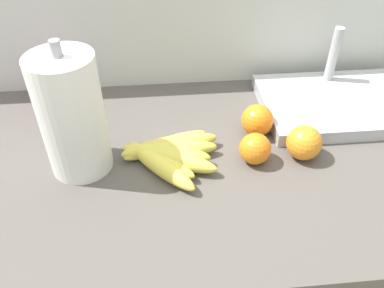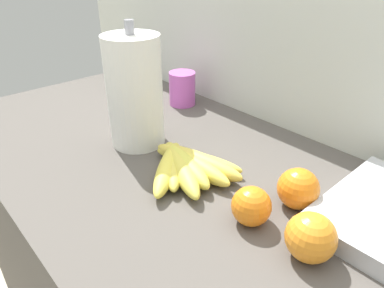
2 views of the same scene
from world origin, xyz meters
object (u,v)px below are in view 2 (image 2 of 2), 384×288
object	(u,v)px
banana_bunch	(185,165)
orange_front	(251,206)
paper_towel_roll	(135,92)
mug	(182,88)
orange_far_right	(298,189)
orange_right	(311,237)

from	to	relation	value
banana_bunch	orange_front	size ratio (longest dim) A/B	3.26
paper_towel_roll	mug	world-z (taller)	paper_towel_roll
banana_bunch	mug	bearing A→B (deg)	140.38
orange_far_right	mug	distance (m)	0.53
banana_bunch	orange_right	size ratio (longest dim) A/B	2.91
mug	orange_front	bearing A→B (deg)	-28.27
paper_towel_roll	mug	bearing A→B (deg)	115.00
paper_towel_roll	orange_front	bearing A→B (deg)	-3.46
orange_front	mug	bearing A→B (deg)	151.73
banana_bunch	orange_far_right	size ratio (longest dim) A/B	2.97
orange_right	orange_far_right	bearing A→B (deg)	131.49
orange_far_right	orange_front	bearing A→B (deg)	-105.56
banana_bunch	orange_far_right	world-z (taller)	orange_far_right
orange_far_right	paper_towel_roll	bearing A→B (deg)	-169.31
orange_right	paper_towel_roll	distance (m)	0.48
orange_right	orange_front	size ratio (longest dim) A/B	1.12
orange_right	orange_far_right	size ratio (longest dim) A/B	1.02
orange_far_right	orange_front	distance (m)	0.10
orange_right	orange_far_right	xyz separation A→B (m)	(-0.08, 0.09, -0.00)
paper_towel_roll	mug	distance (m)	0.27
orange_right	mug	xyz separation A→B (m)	(-0.58, 0.25, 0.01)
paper_towel_roll	orange_right	bearing A→B (deg)	-2.06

